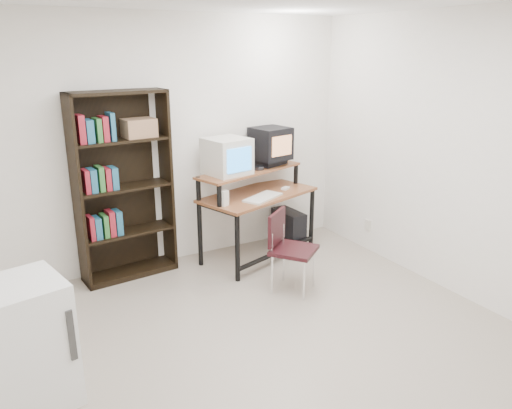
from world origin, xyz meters
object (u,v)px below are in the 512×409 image
crt_monitor (227,157)px  pc_tower (289,228)px  bookshelf (122,185)px  school_chair (287,243)px  mini_fridge (26,345)px  computer_desk (257,196)px  crt_tv (271,143)px

crt_monitor → pc_tower: 1.26m
crt_monitor → bookshelf: size_ratio=0.26×
pc_tower → school_chair: school_chair is taller
mini_fridge → pc_tower: bearing=14.6°
computer_desk → crt_tv: bearing=15.2°
pc_tower → mini_fridge: size_ratio=0.52×
computer_desk → pc_tower: (0.49, 0.09, -0.49)m
pc_tower → bookshelf: bookshelf is taller
crt_monitor → bookshelf: (-1.07, 0.18, -0.21)m
crt_tv → mini_fridge: size_ratio=0.51×
mini_fridge → bookshelf: bearing=44.1°
crt_monitor → crt_tv: crt_tv is taller
mini_fridge → crt_tv: bearing=17.7°
crt_monitor → crt_tv: bearing=0.6°
school_chair → pc_tower: bearing=19.1°
crt_monitor → mini_fridge: (-2.17, -1.47, -0.73)m
computer_desk → crt_monitor: bearing=153.6°
computer_desk → bookshelf: bearing=153.0°
pc_tower → crt_tv: bearing=154.9°
pc_tower → bookshelf: (-1.88, 0.14, 0.75)m
pc_tower → bookshelf: size_ratio=0.24×
crt_tv → mini_fridge: (-2.78, -1.59, -0.79)m
bookshelf → crt_monitor: bearing=-15.0°
computer_desk → pc_tower: computer_desk is taller
crt_tv → bookshelf: 1.70m
crt_tv → mini_fridge: crt_tv is taller
pc_tower → mini_fridge: mini_fridge is taller
bookshelf → mini_fridge: bookshelf is taller
mini_fridge → computer_desk: bearing=17.4°
crt_monitor → school_chair: 1.16m
pc_tower → school_chair: 1.19m
computer_desk → crt_tv: size_ratio=3.24×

